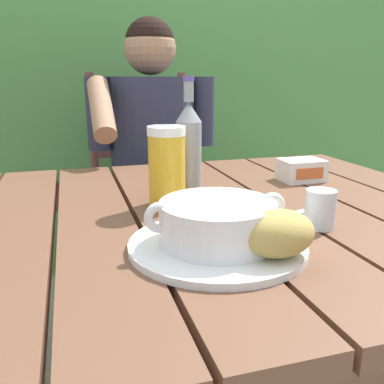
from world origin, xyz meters
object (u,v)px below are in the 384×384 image
bread_roll (278,233)px  water_glass_small (320,209)px  serving_plate (217,245)px  soup_bowl (218,221)px  beer_bottle (189,149)px  butter_tub (301,170)px  person_eating (154,155)px  table_knife (276,218)px  beer_glass (165,168)px  chair_near_diner (147,195)px

bread_roll → water_glass_small: (0.15, 0.12, -0.01)m
serving_plate → soup_bowl: (0.00, 0.00, 0.04)m
beer_bottle → butter_tub: bearing=11.9°
person_eating → table_knife: bearing=-85.2°
bread_roll → beer_bottle: 0.39m
serving_plate → butter_tub: size_ratio=2.56×
person_eating → serving_plate: size_ratio=4.15×
beer_glass → chair_near_diner: bearing=82.5°
person_eating → serving_plate: (-0.09, -0.94, 0.02)m
beer_bottle → person_eating: bearing=85.8°
table_knife → beer_glass: bearing=142.4°
serving_plate → beer_bottle: 0.32m
chair_near_diner → serving_plate: chair_near_diner is taller
beer_bottle → water_glass_small: size_ratio=3.81×
serving_plate → beer_glass: beer_glass is taller
person_eating → bread_roll: 1.02m
chair_near_diner → water_glass_small: size_ratio=14.13×
serving_plate → chair_near_diner: bearing=85.6°
person_eating → bread_roll: person_eating is taller
soup_bowl → bread_roll: soup_bowl is taller
soup_bowl → beer_glass: size_ratio=1.38×
beer_bottle → table_knife: 0.26m
soup_bowl → beer_glass: bearing=97.0°
water_glass_small → table_knife: 0.09m
person_eating → table_knife: 0.85m
chair_near_diner → bread_roll: bearing=-91.1°
bread_roll → serving_plate: bearing=130.6°
person_eating → butter_tub: bearing=-63.1°
serving_plate → beer_bottle: size_ratio=1.06×
butter_tub → table_knife: bearing=-128.3°
water_glass_small → butter_tub: (0.16, 0.33, -0.01)m
chair_near_diner → bread_roll: size_ratio=8.39×
person_eating → bread_roll: bearing=-91.1°
soup_bowl → bread_roll: 0.10m
serving_plate → bread_roll: bread_roll is taller
person_eating → beer_glass: size_ratio=6.95×
chair_near_diner → beer_glass: chair_near_diner is taller
person_eating → chair_near_diner: bearing=89.2°
beer_glass → table_knife: bearing=-37.6°
person_eating → soup_bowl: size_ratio=5.05×
beer_glass → water_glass_small: size_ratio=2.41×
chair_near_diner → beer_bottle: 0.91m
person_eating → butter_tub: person_eating is taller
serving_plate → butter_tub: 0.53m
water_glass_small → butter_tub: 0.37m
chair_near_diner → beer_glass: (-0.12, -0.90, 0.31)m
person_eating → soup_bowl: person_eating is taller
table_knife → serving_plate: bearing=-148.3°
chair_near_diner → butter_tub: bearing=-69.7°
beer_bottle → butter_tub: beer_bottle is taller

